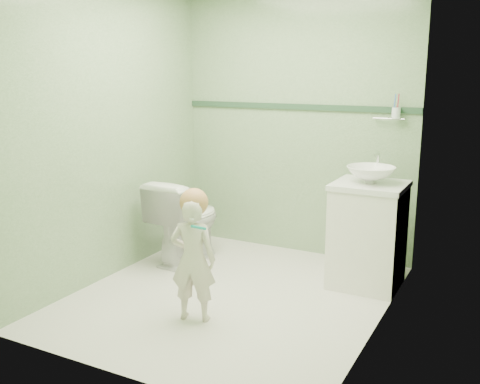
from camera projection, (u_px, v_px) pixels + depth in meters
The scene contains 12 objects.
ground at pixel (231, 296), 4.15m from camera, with size 2.50×2.50×0.00m, color silver.
room_shell at pixel (230, 138), 3.88m from camera, with size 2.50×2.54×2.40m.
trim_stripe at pixel (296, 107), 4.92m from camera, with size 2.20×0.02×0.05m, color #2A4A33.
vanity at pixel (368, 237), 4.29m from camera, with size 0.52×0.50×0.80m, color white.
counter at pixel (370, 185), 4.20m from camera, with size 0.54×0.52×0.04m, color white.
basin at pixel (371, 175), 4.18m from camera, with size 0.37×0.37×0.13m, color white.
faucet at pixel (377, 161), 4.32m from camera, with size 0.03×0.13×0.18m.
cup_holder at pixel (395, 113), 4.48m from camera, with size 0.26×0.07×0.21m.
toilet at pixel (186, 220), 4.86m from camera, with size 0.42×0.73×0.75m, color white.
toddler at pixel (193, 260), 3.68m from camera, with size 0.31×0.21×0.86m, color beige.
hair_cap at pixel (194, 202), 3.62m from camera, with size 0.19×0.19×0.19m, color tan.
teal_toothbrush at pixel (198, 227), 3.49m from camera, with size 0.10×0.14×0.08m.
Camera 1 is at (1.86, -3.40, 1.68)m, focal length 41.03 mm.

